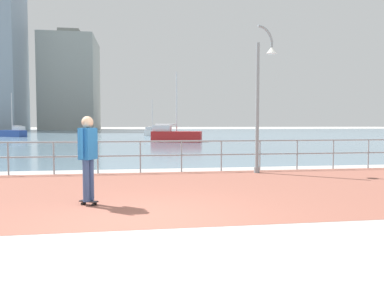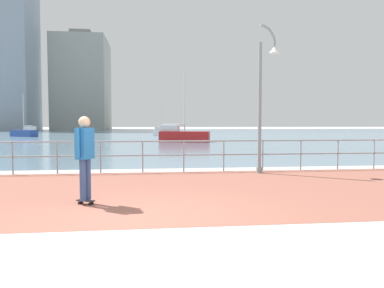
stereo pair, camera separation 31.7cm
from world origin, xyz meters
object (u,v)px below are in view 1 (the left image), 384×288
(skateboarder, at_px, (88,152))
(sailboat_white, at_px, (152,132))
(lamppost, at_px, (262,92))
(sailboat_navy, at_px, (175,135))
(sailboat_gray, at_px, (13,133))

(skateboarder, relative_size, sailboat_white, 0.37)
(lamppost, bearing_deg, sailboat_navy, 92.35)
(sailboat_white, height_order, sailboat_gray, sailboat_gray)
(sailboat_navy, bearing_deg, sailboat_white, 94.13)
(lamppost, height_order, sailboat_gray, sailboat_gray)
(skateboarder, height_order, sailboat_gray, sailboat_gray)
(sailboat_white, relative_size, sailboat_navy, 0.79)
(sailboat_white, bearing_deg, sailboat_navy, -85.87)
(sailboat_white, height_order, sailboat_navy, sailboat_navy)
(skateboarder, distance_m, sailboat_gray, 42.35)
(sailboat_gray, bearing_deg, skateboarder, -70.60)
(skateboarder, relative_size, sailboat_gray, 0.34)
(sailboat_white, xyz_separation_m, sailboat_gray, (-17.08, -2.77, 0.04))
(skateboarder, relative_size, sailboat_navy, 0.29)
(skateboarder, distance_m, sailboat_white, 42.83)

